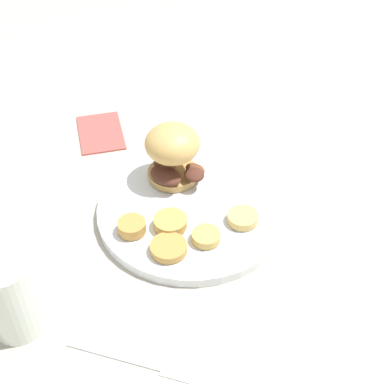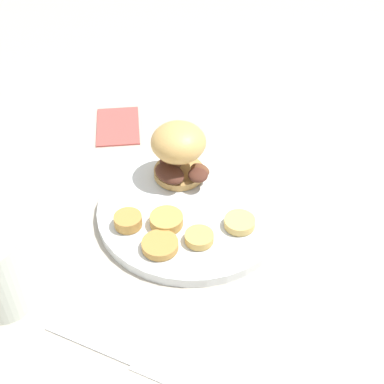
{
  "view_description": "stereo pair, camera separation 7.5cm",
  "coord_description": "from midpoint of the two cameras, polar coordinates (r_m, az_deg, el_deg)",
  "views": [
    {
      "loc": [
        0.15,
        0.54,
        0.54
      ],
      "look_at": [
        0.0,
        0.0,
        0.04
      ],
      "focal_mm": 50.0,
      "sensor_mm": 36.0,
      "label": 1
    },
    {
      "loc": [
        0.08,
        0.55,
        0.54
      ],
      "look_at": [
        0.0,
        0.0,
        0.04
      ],
      "focal_mm": 50.0,
      "sensor_mm": 36.0,
      "label": 2
    }
  ],
  "objects": [
    {
      "name": "sandwich",
      "position": [
        0.78,
        1.29,
        4.3
      ],
      "size": [
        0.09,
        0.09,
        0.09
      ],
      "color": "tan",
      "rests_on": "dinner_plate"
    },
    {
      "name": "potato_round_1",
      "position": [
        0.71,
        3.65,
        -5.03
      ],
      "size": [
        0.04,
        0.04,
        0.01
      ],
      "primitive_type": "cylinder",
      "color": "tan",
      "rests_on": "dinner_plate"
    },
    {
      "name": "potato_round_2",
      "position": [
        0.73,
        -3.95,
        -3.21
      ],
      "size": [
        0.04,
        0.04,
        0.02
      ],
      "primitive_type": "cylinder",
      "color": "#BC8942",
      "rests_on": "dinner_plate"
    },
    {
      "name": "ground_plane",
      "position": [
        0.78,
        2.76,
        -2.38
      ],
      "size": [
        4.0,
        4.0,
        0.0
      ],
      "primitive_type": "plane",
      "color": "#B2A899"
    },
    {
      "name": "dinner_plate",
      "position": [
        0.77,
        2.78,
        -1.9
      ],
      "size": [
        0.27,
        0.27,
        0.02
      ],
      "color": "white",
      "rests_on": "ground_plane"
    },
    {
      "name": "potato_round_3",
      "position": [
        0.74,
        8.0,
        -3.38
      ],
      "size": [
        0.04,
        0.04,
        0.01
      ],
      "primitive_type": "cylinder",
      "color": "#DBB766",
      "rests_on": "dinner_plate"
    },
    {
      "name": "potato_round_4",
      "position": [
        0.7,
        -0.39,
        -5.82
      ],
      "size": [
        0.05,
        0.05,
        0.01
      ],
      "primitive_type": "cylinder",
      "color": "#BC8942",
      "rests_on": "dinner_plate"
    },
    {
      "name": "napkin",
      "position": [
        0.95,
        -5.67,
        6.99
      ],
      "size": [
        0.08,
        0.12,
        0.01
      ],
      "primitive_type": "cube",
      "rotation": [
        0.0,
        0.0,
        4.68
      ],
      "color": "#B24C47",
      "rests_on": "ground_plane"
    },
    {
      "name": "fork",
      "position": [
        0.63,
        -4.9,
        -16.77
      ],
      "size": [
        0.15,
        0.11,
        0.0
      ],
      "color": "silver",
      "rests_on": "ground_plane"
    },
    {
      "name": "potato_round_0",
      "position": [
        0.73,
        0.17,
        -3.17
      ],
      "size": [
        0.05,
        0.05,
        0.01
      ],
      "primitive_type": "cylinder",
      "color": "tan",
      "rests_on": "dinner_plate"
    }
  ]
}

